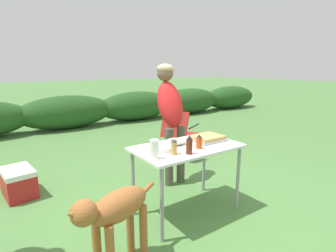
{
  "coord_description": "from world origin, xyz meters",
  "views": [
    {
      "loc": [
        -1.62,
        -2.0,
        1.52
      ],
      "look_at": [
        -0.01,
        0.33,
        0.89
      ],
      "focal_mm": 28.0,
      "sensor_mm": 36.0,
      "label": 1
    }
  ],
  "objects_px": {
    "bbq_sauce_bottle": "(189,145)",
    "cooler_box": "(19,182)",
    "mixing_bowl": "(176,141)",
    "paper_cup_stack": "(154,149)",
    "hot_sauce_bottle": "(199,142)",
    "dog": "(115,213)",
    "spice_jar": "(174,147)",
    "standing_person_in_olive_jacket": "(170,109)",
    "folding_table": "(187,153)",
    "food_tray": "(207,138)",
    "plate_stack": "(160,148)",
    "camp_chair_green_behind_table": "(179,131)"
  },
  "relations": [
    {
      "from": "folding_table",
      "to": "plate_stack",
      "type": "height_order",
      "value": "plate_stack"
    },
    {
      "from": "dog",
      "to": "hot_sauce_bottle",
      "type": "bearing_deg",
      "value": -94.08
    },
    {
      "from": "mixing_bowl",
      "to": "hot_sauce_bottle",
      "type": "relative_size",
      "value": 1.43
    },
    {
      "from": "mixing_bowl",
      "to": "paper_cup_stack",
      "type": "distance_m",
      "value": 0.49
    },
    {
      "from": "hot_sauce_bottle",
      "to": "dog",
      "type": "distance_m",
      "value": 1.09
    },
    {
      "from": "dog",
      "to": "cooler_box",
      "type": "height_order",
      "value": "dog"
    },
    {
      "from": "mixing_bowl",
      "to": "plate_stack",
      "type": "bearing_deg",
      "value": -162.88
    },
    {
      "from": "hot_sauce_bottle",
      "to": "standing_person_in_olive_jacket",
      "type": "bearing_deg",
      "value": 72.66
    },
    {
      "from": "bbq_sauce_bottle",
      "to": "hot_sauce_bottle",
      "type": "distance_m",
      "value": 0.21
    },
    {
      "from": "folding_table",
      "to": "camp_chair_green_behind_table",
      "type": "distance_m",
      "value": 1.75
    },
    {
      "from": "food_tray",
      "to": "hot_sauce_bottle",
      "type": "distance_m",
      "value": 0.32
    },
    {
      "from": "hot_sauce_bottle",
      "to": "dog",
      "type": "relative_size",
      "value": 0.18
    },
    {
      "from": "plate_stack",
      "to": "hot_sauce_bottle",
      "type": "xyz_separation_m",
      "value": [
        0.35,
        -0.17,
        0.05
      ]
    },
    {
      "from": "plate_stack",
      "to": "dog",
      "type": "height_order",
      "value": "plate_stack"
    },
    {
      "from": "bbq_sauce_bottle",
      "to": "cooler_box",
      "type": "height_order",
      "value": "bbq_sauce_bottle"
    },
    {
      "from": "bbq_sauce_bottle",
      "to": "dog",
      "type": "height_order",
      "value": "bbq_sauce_bottle"
    },
    {
      "from": "food_tray",
      "to": "mixing_bowl",
      "type": "height_order",
      "value": "mixing_bowl"
    },
    {
      "from": "folding_table",
      "to": "dog",
      "type": "height_order",
      "value": "folding_table"
    },
    {
      "from": "camp_chair_green_behind_table",
      "to": "dog",
      "type": "bearing_deg",
      "value": -74.37
    },
    {
      "from": "spice_jar",
      "to": "paper_cup_stack",
      "type": "bearing_deg",
      "value": 178.9
    },
    {
      "from": "plate_stack",
      "to": "dog",
      "type": "bearing_deg",
      "value": -147.55
    },
    {
      "from": "food_tray",
      "to": "bbq_sauce_bottle",
      "type": "xyz_separation_m",
      "value": [
        -0.46,
        -0.24,
        0.06
      ]
    },
    {
      "from": "mixing_bowl",
      "to": "standing_person_in_olive_jacket",
      "type": "bearing_deg",
      "value": 59.41
    },
    {
      "from": "paper_cup_stack",
      "to": "bbq_sauce_bottle",
      "type": "height_order",
      "value": "bbq_sauce_bottle"
    },
    {
      "from": "food_tray",
      "to": "dog",
      "type": "relative_size",
      "value": 0.44
    },
    {
      "from": "bbq_sauce_bottle",
      "to": "hot_sauce_bottle",
      "type": "relative_size",
      "value": 1.26
    },
    {
      "from": "hot_sauce_bottle",
      "to": "dog",
      "type": "bearing_deg",
      "value": -166.24
    },
    {
      "from": "plate_stack",
      "to": "dog",
      "type": "xyz_separation_m",
      "value": [
        -0.66,
        -0.42,
        -0.26
      ]
    },
    {
      "from": "mixing_bowl",
      "to": "standing_person_in_olive_jacket",
      "type": "relative_size",
      "value": 0.13
    },
    {
      "from": "spice_jar",
      "to": "standing_person_in_olive_jacket",
      "type": "height_order",
      "value": "standing_person_in_olive_jacket"
    },
    {
      "from": "food_tray",
      "to": "bbq_sauce_bottle",
      "type": "distance_m",
      "value": 0.52
    },
    {
      "from": "plate_stack",
      "to": "dog",
      "type": "distance_m",
      "value": 0.83
    },
    {
      "from": "food_tray",
      "to": "paper_cup_stack",
      "type": "bearing_deg",
      "value": -168.02
    },
    {
      "from": "hot_sauce_bottle",
      "to": "cooler_box",
      "type": "xyz_separation_m",
      "value": [
        -1.49,
        1.57,
        -0.64
      ]
    },
    {
      "from": "paper_cup_stack",
      "to": "camp_chair_green_behind_table",
      "type": "relative_size",
      "value": 0.21
    },
    {
      "from": "food_tray",
      "to": "mixing_bowl",
      "type": "xyz_separation_m",
      "value": [
        -0.37,
        0.09,
        0.0
      ]
    },
    {
      "from": "dog",
      "to": "mixing_bowl",
      "type": "bearing_deg",
      "value": -79.18
    },
    {
      "from": "paper_cup_stack",
      "to": "bbq_sauce_bottle",
      "type": "xyz_separation_m",
      "value": [
        0.33,
        -0.07,
        -0.0
      ]
    },
    {
      "from": "food_tray",
      "to": "mixing_bowl",
      "type": "distance_m",
      "value": 0.38
    },
    {
      "from": "spice_jar",
      "to": "hot_sauce_bottle",
      "type": "height_order",
      "value": "hot_sauce_bottle"
    },
    {
      "from": "dog",
      "to": "folding_table",
      "type": "bearing_deg",
      "value": -86.54
    },
    {
      "from": "hot_sauce_bottle",
      "to": "plate_stack",
      "type": "bearing_deg",
      "value": 153.56
    },
    {
      "from": "food_tray",
      "to": "standing_person_in_olive_jacket",
      "type": "distance_m",
      "value": 0.76
    },
    {
      "from": "mixing_bowl",
      "to": "bbq_sauce_bottle",
      "type": "relative_size",
      "value": 1.14
    },
    {
      "from": "food_tray",
      "to": "paper_cup_stack",
      "type": "distance_m",
      "value": 0.81
    },
    {
      "from": "spice_jar",
      "to": "cooler_box",
      "type": "distance_m",
      "value": 2.06
    },
    {
      "from": "folding_table",
      "to": "cooler_box",
      "type": "bearing_deg",
      "value": 135.02
    },
    {
      "from": "paper_cup_stack",
      "to": "dog",
      "type": "relative_size",
      "value": 0.22
    },
    {
      "from": "spice_jar",
      "to": "dog",
      "type": "height_order",
      "value": "spice_jar"
    },
    {
      "from": "spice_jar",
      "to": "standing_person_in_olive_jacket",
      "type": "relative_size",
      "value": 0.09
    }
  ]
}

